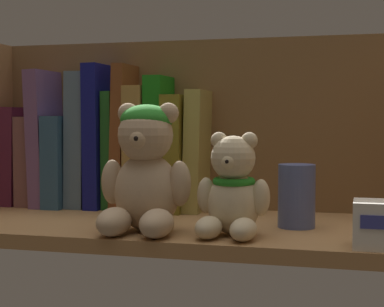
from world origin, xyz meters
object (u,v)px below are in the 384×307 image
Objects in this scene: book_1 at (37,160)px; teddy_bear_larger at (145,171)px; book_4 at (87,140)px; teddy_bear_smaller at (233,192)px; book_9 at (162,143)px; book_6 at (116,150)px; book_8 at (143,148)px; book_3 at (68,161)px; book_2 at (52,138)px; pillar_candle at (296,196)px; book_0 at (22,155)px; book_7 at (128,137)px; book_10 at (181,153)px; book_11 at (200,151)px; book_5 at (103,136)px.

teddy_bear_larger is at bearing -37.82° from book_1.
book_4 is 1.72× the size of teddy_bear_smaller.
book_6 is at bearing 180.00° from book_9.
book_3 is at bearing 180.00° from book_8.
book_2 is 5.04cm from book_3.
pillar_candle is (27.41, -13.47, -5.88)cm from book_8.
book_1 is 45.88cm from teddy_bear_smaller.
book_0 is 0.78× the size of book_9.
book_1 is 15.39cm from book_6.
book_7 is at bearing 116.49° from teddy_bear_larger.
book_1 is at bearing 180.00° from book_2.
book_2 is 24.14cm from book_10.
book_8 is 1.19× the size of teddy_bear_larger.
book_11 reaches higher than book_6.
teddy_bear_smaller is at bearing -32.66° from book_3.
book_5 reaches higher than teddy_bear_smaller.
book_8 is 30.06cm from teddy_bear_smaller.
book_5 is 17.47cm from book_11.
pillar_candle is (24.02, -13.47, -6.69)cm from book_9.
book_9 is (26.69, 0.00, 2.49)cm from book_0.
book_1 is 6.10cm from book_3.
book_7 is at bearing 0.00° from book_1.
book_0 is 1.28× the size of teddy_bear_smaller.
pillar_candle is (17.43, -13.47, -5.51)cm from book_11.
book_11 is (12.83, 0.00, -2.20)cm from book_7.
book_0 is 23.37cm from book_8.
book_9 is at bearing 0.00° from book_3.
book_2 is 0.97× the size of book_7.
book_3 is at bearing 147.34° from teddy_bear_smaller.
book_2 is at bearing 180.00° from book_9.
book_7 is at bearing 180.00° from book_8.
book_10 reaches higher than book_0.
book_10 is at bearing 0.00° from book_0.
book_2 reaches higher than book_0.
book_2 is 27.30cm from book_11.
book_3 is at bearing 180.00° from book_6.
pillar_candle is at bearing -22.60° from book_6.
book_10 is (9.63, 0.00, -2.62)cm from book_7.
teddy_bear_larger is (18.61, -21.95, -3.35)cm from book_4.
book_4 is 38.09cm from teddy_bear_smaller.
teddy_bear_smaller reaches higher than pillar_candle.
book_8 is 2.33× the size of pillar_candle.
book_1 is 0.79× the size of book_6.
book_2 is 43.70cm from teddy_bear_smaller.
book_1 is 0.82× the size of book_10.
book_11 is 22.10cm from teddy_bear_larger.
teddy_bear_larger is (10.94, -21.95, -3.92)cm from book_7.
pillar_candle is at bearing -14.87° from book_0.
book_2 is at bearing 180.00° from book_5.
book_9 is 1.17× the size of book_10.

